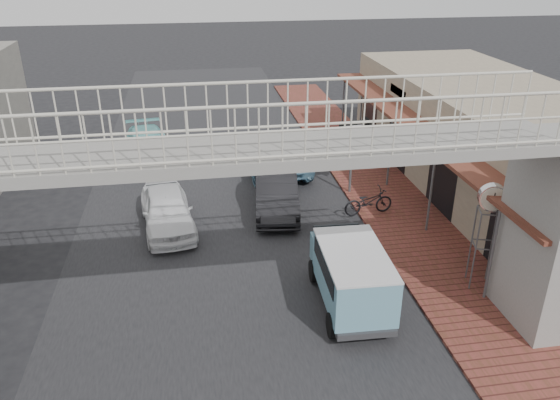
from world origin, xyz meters
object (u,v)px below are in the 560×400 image
object	(u,v)px
white_hatchback	(167,210)
angkot_van	(351,270)
street_clock	(492,203)
dark_sedan	(276,192)
angkot_curb	(270,152)
arrow_sign	(371,131)
motorcycle_near	(368,202)
motorcycle_far	(359,132)
angkot_far	(147,146)

from	to	relation	value
white_hatchback	angkot_van	bearing A→B (deg)	-54.75
white_hatchback	angkot_van	xyz separation A→B (m)	(4.98, -5.43, 0.44)
white_hatchback	street_clock	world-z (taller)	street_clock
dark_sedan	angkot_curb	size ratio (longest dim) A/B	0.81
white_hatchback	arrow_sign	distance (m)	8.22
dark_sedan	angkot_curb	bearing A→B (deg)	91.44
white_hatchback	motorcycle_near	distance (m)	7.15
angkot_curb	white_hatchback	bearing A→B (deg)	41.40
angkot_curb	street_clock	xyz separation A→B (m)	(4.54, -10.18, 1.94)
motorcycle_far	arrow_sign	distance (m)	6.08
dark_sedan	motorcycle_far	xyz separation A→B (m)	(5.20, 6.67, -0.07)
dark_sedan	angkot_van	distance (m)	6.37
white_hatchback	angkot_far	xyz separation A→B (m)	(-1.05, 6.96, -0.02)
white_hatchback	angkot_far	size ratio (longest dim) A/B	0.88
angkot_far	angkot_van	world-z (taller)	angkot_van
angkot_van	arrow_sign	size ratio (longest dim) A/B	1.24
angkot_curb	arrow_sign	world-z (taller)	arrow_sign
angkot_far	dark_sedan	bearing A→B (deg)	-58.18
motorcycle_near	motorcycle_far	world-z (taller)	motorcycle_far
dark_sedan	street_clock	world-z (taller)	street_clock
dark_sedan	white_hatchback	bearing A→B (deg)	-161.01
white_hatchback	angkot_curb	world-z (taller)	angkot_curb
white_hatchback	angkot_van	size ratio (longest dim) A/B	1.11
motorcycle_near	arrow_sign	size ratio (longest dim) A/B	0.62
angkot_far	arrow_sign	xyz separation A→B (m)	(8.83, -5.07, 1.84)
angkot_curb	street_clock	distance (m)	11.31
dark_sedan	street_clock	xyz separation A→B (m)	(4.94, -5.97, 1.98)
street_clock	angkot_far	bearing A→B (deg)	146.31
dark_sedan	angkot_curb	world-z (taller)	angkot_curb
white_hatchback	dark_sedan	bearing A→B (deg)	4.83
white_hatchback	arrow_sign	bearing A→B (deg)	6.39
angkot_far	angkot_van	bearing A→B (deg)	-71.50
white_hatchback	arrow_sign	xyz separation A→B (m)	(7.78, 1.89, 1.82)
dark_sedan	angkot_van	size ratio (longest dim) A/B	1.17
motorcycle_near	street_clock	bearing A→B (deg)	-168.32
dark_sedan	street_clock	size ratio (longest dim) A/B	1.39
angkot_far	street_clock	xyz separation A→B (m)	(9.94, -12.08, 2.01)
dark_sedan	arrow_sign	world-z (taller)	arrow_sign
angkot_curb	angkot_far	bearing A→B (deg)	-27.34
angkot_far	motorcycle_near	distance (m)	10.90
motorcycle_far	angkot_far	bearing A→B (deg)	89.48
motorcycle_near	arrow_sign	bearing A→B (deg)	-24.54
angkot_van	motorcycle_near	world-z (taller)	angkot_van
dark_sedan	arrow_sign	bearing A→B (deg)	22.14
dark_sedan	angkot_van	world-z (taller)	angkot_van
white_hatchback	dark_sedan	distance (m)	4.04
angkot_far	angkot_van	xyz separation A→B (m)	(6.03, -12.39, 0.46)
angkot_curb	angkot_van	bearing A→B (deg)	85.54
dark_sedan	motorcycle_near	world-z (taller)	dark_sedan
angkot_curb	motorcycle_far	size ratio (longest dim) A/B	2.97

